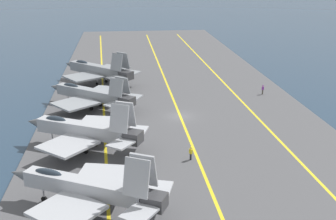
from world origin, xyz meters
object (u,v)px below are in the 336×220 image
parked_jet_second (84,130)px  parked_jet_nearest (88,187)px  crew_purple_vest (263,89)px  parked_jet_third (91,94)px  crew_yellow_vest (191,153)px  parked_jet_fourth (98,70)px

parked_jet_second → parked_jet_nearest: bearing=-174.6°
parked_jet_nearest → crew_purple_vest: 44.83m
parked_jet_second → parked_jet_third: (16.30, 0.08, -0.39)m
crew_purple_vest → crew_yellow_vest: bearing=145.4°
parked_jet_nearest → crew_yellow_vest: size_ratio=9.51×
crew_purple_vest → parked_jet_third: bearing=97.4°
parked_jet_third → parked_jet_fourth: bearing=-1.7°
parked_jet_third → crew_purple_vest: bearing=-82.6°
crew_purple_vest → parked_jet_second: bearing=124.1°
parked_jet_nearest → parked_jet_fourth: size_ratio=1.03×
parked_jet_second → parked_jet_fourth: parked_jet_second is taller
parked_jet_nearest → parked_jet_second: 14.56m
parked_jet_third → parked_jet_fourth: (14.50, -0.43, 0.50)m
parked_jet_second → crew_yellow_vest: bearing=-109.9°
parked_jet_second → crew_purple_vest: (20.17, -29.75, -1.64)m
parked_jet_nearest → parked_jet_third: bearing=2.7°
parked_jet_nearest → parked_jet_second: (14.50, 1.38, -0.02)m
parked_jet_second → crew_yellow_vest: (-4.58, -12.66, -1.66)m
parked_jet_fourth → crew_yellow_vest: (-35.38, -12.31, -1.77)m
crew_purple_vest → parked_jet_fourth: bearing=70.1°
crew_purple_vest → crew_yellow_vest: (-24.75, 17.09, -0.02)m
parked_jet_nearest → parked_jet_second: parked_jet_second is taller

